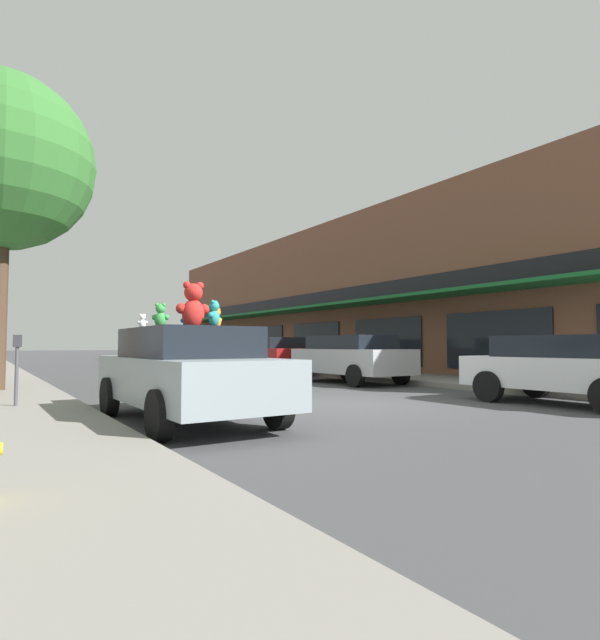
# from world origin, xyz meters

# --- Properties ---
(ground_plane) EXTENTS (260.00, 260.00, 0.00)m
(ground_plane) POSITION_xyz_m (0.00, 0.00, 0.00)
(ground_plane) COLOR #424244
(sidewalk_far) EXTENTS (3.44, 90.00, 0.15)m
(sidewalk_far) POSITION_xyz_m (6.52, 0.00, 0.07)
(sidewalk_far) COLOR gray
(sidewalk_far) RESTS_ON ground_plane
(storefront_row) EXTENTS (12.52, 37.60, 7.53)m
(storefront_row) POSITION_xyz_m (13.63, 13.00, 3.76)
(storefront_row) COLOR brown
(storefront_row) RESTS_ON ground_plane
(plush_art_car) EXTENTS (1.98, 4.50, 1.51)m
(plush_art_car) POSITION_xyz_m (-3.67, -0.60, 0.81)
(plush_art_car) COLOR #8C999E
(plush_art_car) RESTS_ON ground_plane
(teddy_bear_giant) EXTENTS (0.57, 0.36, 0.77)m
(teddy_bear_giant) POSITION_xyz_m (-3.55, -0.54, 1.88)
(teddy_bear_giant) COLOR red
(teddy_bear_giant) RESTS_ON plush_art_car
(teddy_bear_green) EXTENTS (0.27, 0.24, 0.38)m
(teddy_bear_green) POSITION_xyz_m (-4.12, -0.63, 1.69)
(teddy_bear_green) COLOR green
(teddy_bear_green) RESTS_ON plush_art_car
(teddy_bear_teal) EXTENTS (0.26, 0.26, 0.39)m
(teddy_bear_teal) POSITION_xyz_m (-3.59, -1.50, 1.69)
(teddy_bear_teal) COLOR teal
(teddy_bear_teal) RESTS_ON plush_art_car
(teddy_bear_blue) EXTENTS (0.25, 0.19, 0.33)m
(teddy_bear_blue) POSITION_xyz_m (-3.55, -0.27, 1.67)
(teddy_bear_blue) COLOR blue
(teddy_bear_blue) RESTS_ON plush_art_car
(teddy_bear_orange) EXTENTS (0.25, 0.18, 0.33)m
(teddy_bear_orange) POSITION_xyz_m (-3.25, -0.79, 1.67)
(teddy_bear_orange) COLOR orange
(teddy_bear_orange) RESTS_ON plush_art_car
(teddy_bear_white) EXTENTS (0.18, 0.12, 0.24)m
(teddy_bear_white) POSITION_xyz_m (-4.24, -0.06, 1.62)
(teddy_bear_white) COLOR white
(teddy_bear_white) RESTS_ON plush_art_car
(parked_car_far_left) EXTENTS (1.97, 4.01, 1.43)m
(parked_car_far_left) POSITION_xyz_m (3.73, -2.65, 0.79)
(parked_car_far_left) COLOR silver
(parked_car_far_left) RESTS_ON ground_plane
(parked_car_far_center) EXTENTS (2.03, 4.35, 1.55)m
(parked_car_far_center) POSITION_xyz_m (3.73, 4.47, 0.85)
(parked_car_far_center) COLOR #B7B7BC
(parked_car_far_center) RESTS_ON ground_plane
(parked_car_far_right) EXTENTS (2.04, 4.63, 1.55)m
(parked_car_far_right) POSITION_xyz_m (3.73, 9.98, 0.86)
(parked_car_far_right) COLOR maroon
(parked_car_far_right) RESTS_ON ground_plane
(street_tree) EXTENTS (4.38, 4.38, 7.83)m
(street_tree) POSITION_xyz_m (-6.14, 5.89, 5.76)
(street_tree) COLOR #473323
(street_tree) RESTS_ON sidewalk_near
(parking_meter) EXTENTS (0.14, 0.10, 1.27)m
(parking_meter) POSITION_xyz_m (-5.91, 1.96, 0.96)
(parking_meter) COLOR #4C4C51
(parking_meter) RESTS_ON sidewalk_near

